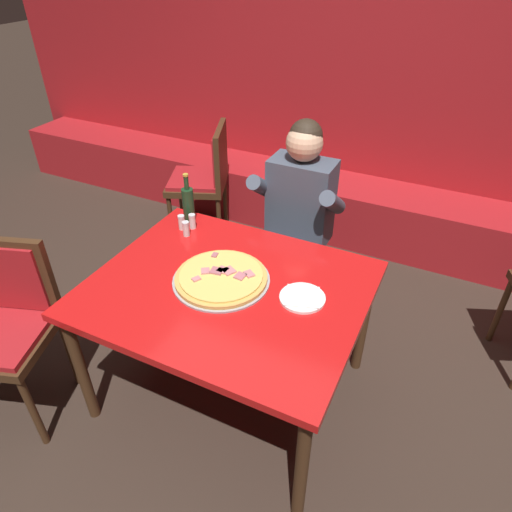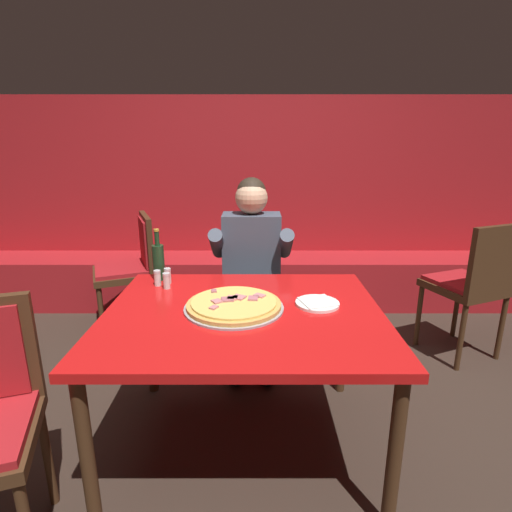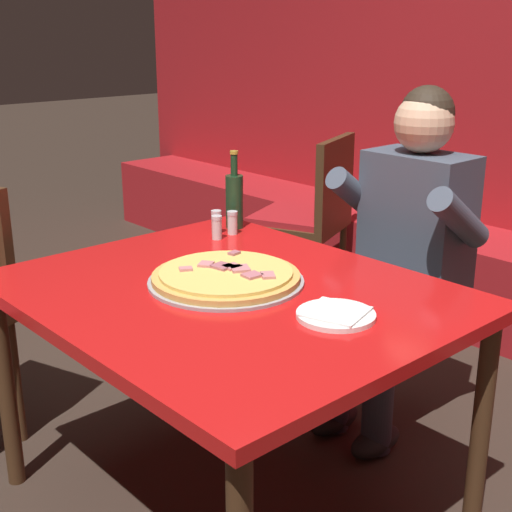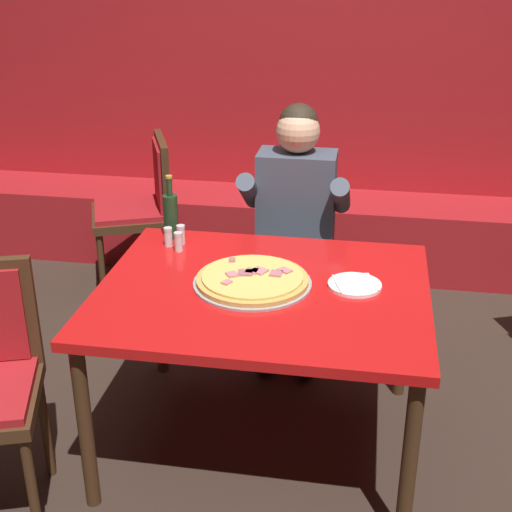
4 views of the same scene
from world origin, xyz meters
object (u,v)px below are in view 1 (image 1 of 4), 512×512
Objects in this scene: diner_seated_blue_shirt at (295,218)px; dining_chair_far_right at (5,318)px; pizza at (221,278)px; plate_white_paper at (302,298)px; shaker_parmesan at (182,223)px; beer_bottle at (188,204)px; main_dining_table at (228,298)px; shaker_red_pepper_flakes at (192,222)px; shaker_oregano at (186,229)px; dining_chair_far_left at (206,175)px.

diner_seated_blue_shirt reaches higher than dining_chair_far_right.
diner_seated_blue_shirt is at bearing 84.47° from pizza.
dining_chair_far_right is at bearing -156.01° from plate_white_paper.
beer_bottle is at bearing 97.57° from shaker_parmesan.
main_dining_table is 14.88× the size of shaker_parmesan.
shaker_parmesan is at bearing -138.41° from diner_seated_blue_shirt.
shaker_parmesan is 0.07× the size of diner_seated_blue_shirt.
dining_chair_far_right reaches higher than shaker_red_pepper_flakes.
beer_bottle is at bearing 63.97° from dining_chair_far_right.
diner_seated_blue_shirt reaches higher than main_dining_table.
plate_white_paper is at bearing -65.69° from diner_seated_blue_shirt.
dining_chair_far_right reaches higher than main_dining_table.
diner_seated_blue_shirt is at bearing 41.59° from shaker_parmesan.
shaker_parmesan is (-0.05, -0.04, 0.00)m from shaker_red_pepper_flakes.
pizza is 0.76m from diner_seated_blue_shirt.
diner_seated_blue_shirt is (0.50, 0.45, -0.07)m from shaker_parmesan.
main_dining_table is 1.34× the size of dining_chair_far_right.
main_dining_table is 0.10m from pizza.
plate_white_paper is (0.35, 0.07, 0.08)m from main_dining_table.
shaker_oregano is 0.07× the size of diner_seated_blue_shirt.
shaker_red_pepper_flakes is at bearing -138.02° from diner_seated_blue_shirt.
main_dining_table is 14.88× the size of shaker_oregano.
dining_chair_far_right reaches higher than shaker_parmesan.
dining_chair_far_left is at bearing 89.10° from dining_chair_far_right.
dining_chair_far_left is 1.82m from dining_chair_far_right.
main_dining_table is 0.59m from shaker_parmesan.
plate_white_paper is 2.44× the size of shaker_parmesan.
beer_bottle reaches higher than main_dining_table.
main_dining_table is 0.58m from shaker_red_pepper_flakes.
beer_bottle reaches higher than pizza.
pizza is at bearing -42.41° from shaker_red_pepper_flakes.
dining_chair_far_left is (-0.51, 1.02, -0.21)m from shaker_oregano.
dining_chair_far_left is (-0.88, 1.29, -0.19)m from pizza.
dining_chair_far_left reaches higher than shaker_red_pepper_flakes.
shaker_oregano is at bearing 145.20° from main_dining_table.
shaker_red_pepper_flakes is 0.09× the size of dining_chair_far_left.
shaker_red_pepper_flakes reaches higher than plate_white_paper.
diner_seated_blue_shirt is 1.34× the size of dining_chair_far_left.
pizza reaches higher than main_dining_table.
diner_seated_blue_shirt reaches higher than dining_chair_far_left.
pizza is at bearing -42.88° from beer_bottle.
pizza is at bearing -35.72° from shaker_oregano.
shaker_oregano is (0.01, -0.08, 0.00)m from shaker_red_pepper_flakes.
dining_chair_far_right is at bearing -120.61° from shaker_red_pepper_flakes.
dining_chair_far_left is at bearing 125.18° from main_dining_table.
pizza is 1.60× the size of beer_bottle.
beer_bottle is at bearing 156.38° from plate_white_paper.
dining_chair_far_left is at bearing 116.39° from beer_bottle.
main_dining_table is at bearing -35.19° from shaker_parmesan.
shaker_oregano reaches higher than main_dining_table.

